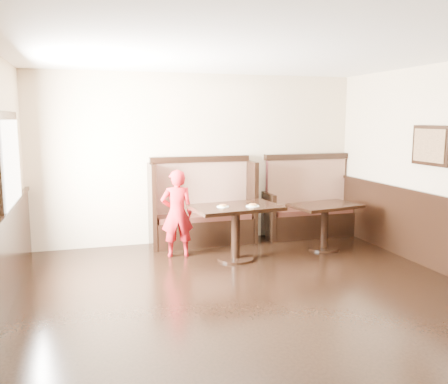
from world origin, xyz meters
name	(u,v)px	position (x,y,z in m)	size (l,w,h in m)	color
ground	(280,322)	(0.00, 0.00, 0.00)	(7.00, 7.00, 0.00)	black
room_shell	(244,254)	(-0.30, 0.28, 0.67)	(7.00, 7.00, 7.00)	#C7B090
booth_main	(202,212)	(0.00, 3.30, 0.53)	(1.75, 0.72, 1.45)	black
booth_neighbor	(308,209)	(1.95, 3.29, 0.48)	(1.65, 0.72, 1.45)	black
table_main	(236,218)	(0.24, 2.22, 0.62)	(1.36, 0.95, 0.81)	black
table_neighbor	(325,216)	(1.77, 2.37, 0.54)	(1.15, 0.85, 0.73)	black
child	(177,213)	(-0.55, 2.64, 0.66)	(0.48, 0.32, 1.32)	red
pizza_plate_left	(223,206)	(0.03, 2.19, 0.82)	(0.18, 0.18, 0.03)	white
pizza_plate_right	(253,205)	(0.46, 2.11, 0.82)	(0.19, 0.19, 0.04)	white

